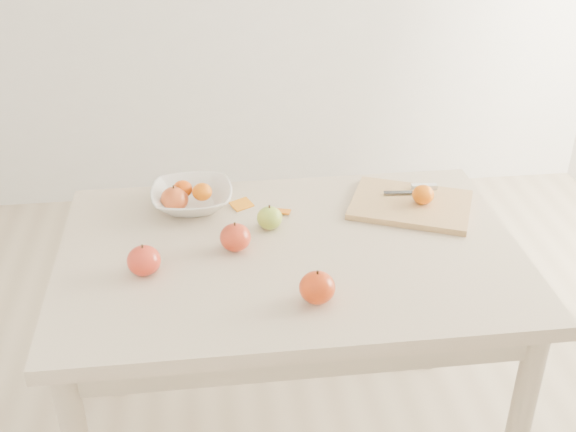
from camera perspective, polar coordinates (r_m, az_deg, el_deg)
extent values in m
cube|color=beige|center=(1.89, 0.18, -3.11)|extent=(1.20, 0.80, 0.04)
cylinder|color=#BCAA8E|center=(2.40, -13.89, -7.01)|extent=(0.06, 0.06, 0.71)
cylinder|color=#BCAA8E|center=(2.49, 11.66, -5.23)|extent=(0.06, 0.06, 0.71)
cube|color=tan|center=(2.10, 9.67, 0.88)|extent=(0.40, 0.35, 0.02)
ellipsoid|color=#C85707|center=(2.08, 10.63, 1.67)|extent=(0.06, 0.06, 0.05)
imported|color=white|center=(2.08, -7.60, 1.44)|extent=(0.23, 0.23, 0.06)
ellipsoid|color=#CF5307|center=(2.08, -8.33, 2.13)|extent=(0.06, 0.06, 0.05)
ellipsoid|color=#E65F08|center=(2.05, -6.80, 1.91)|extent=(0.06, 0.06, 0.05)
cube|color=#CC710E|center=(2.08, -3.68, 0.82)|extent=(0.07, 0.07, 0.01)
cube|color=orange|center=(2.04, -0.45, 0.30)|extent=(0.05, 0.05, 0.01)
cube|color=silver|center=(2.17, 10.71, 2.30)|extent=(0.08, 0.02, 0.01)
cube|color=#35383C|center=(2.12, 8.85, 1.86)|extent=(0.10, 0.02, 0.00)
ellipsoid|color=olive|center=(1.96, -1.47, -0.15)|extent=(0.07, 0.07, 0.06)
ellipsoid|color=#961707|center=(1.67, 2.32, -5.67)|extent=(0.08, 0.08, 0.08)
ellipsoid|color=#A62817|center=(2.06, -8.96, 1.32)|extent=(0.08, 0.08, 0.07)
ellipsoid|color=#9F0A0E|center=(1.86, -4.18, -1.70)|extent=(0.08, 0.08, 0.07)
ellipsoid|color=#99030A|center=(1.80, -11.32, -3.47)|extent=(0.08, 0.08, 0.07)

